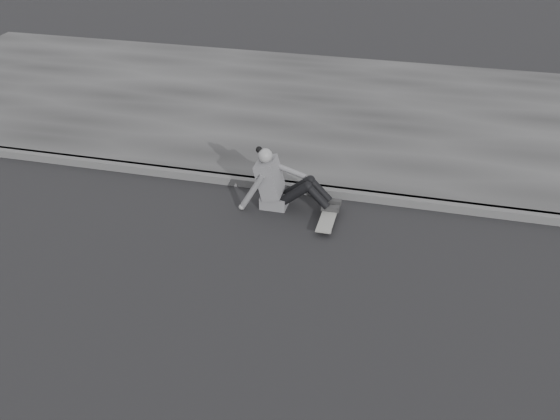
# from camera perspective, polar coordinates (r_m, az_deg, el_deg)

# --- Properties ---
(ground) EXTENTS (80.00, 80.00, 0.00)m
(ground) POSITION_cam_1_polar(r_m,az_deg,el_deg) (6.98, 22.84, -11.77)
(ground) COLOR black
(ground) RESTS_ON ground
(curb) EXTENTS (24.00, 0.16, 0.12)m
(curb) POSITION_cam_1_polar(r_m,az_deg,el_deg) (9.02, 21.30, -0.44)
(curb) COLOR #494949
(curb) RESTS_ON ground
(sidewalk) EXTENTS (24.00, 6.00, 0.12)m
(sidewalk) POSITION_cam_1_polar(r_m,az_deg,el_deg) (11.71, 20.18, 7.15)
(sidewalk) COLOR #323232
(sidewalk) RESTS_ON ground
(skateboard) EXTENTS (0.20, 0.78, 0.09)m
(skateboard) POSITION_cam_1_polar(r_m,az_deg,el_deg) (8.35, 4.41, -0.69)
(skateboard) COLOR gray
(skateboard) RESTS_ON ground
(seated_woman) EXTENTS (1.38, 0.46, 0.88)m
(seated_woman) POSITION_cam_1_polar(r_m,az_deg,el_deg) (8.54, -0.07, 2.44)
(seated_woman) COLOR #58585A
(seated_woman) RESTS_ON ground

